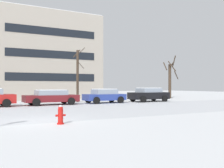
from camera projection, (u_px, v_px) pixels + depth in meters
The scene contains 9 objects.
ground_plane at pixel (36, 121), 12.62m from camera, with size 120.00×120.00×0.00m, color white.
road_surface at pixel (20, 113), 16.05m from camera, with size 80.00×9.84×0.00m.
fire_hydrant at pixel (61, 115), 11.53m from camera, with size 0.44×0.30×0.81m.
parked_car_maroon at pixel (51, 97), 23.19m from camera, with size 4.60×2.10×1.31m.
parked_car_blue at pixel (104, 96), 25.61m from camera, with size 3.92×2.02×1.36m.
parked_car_black at pixel (149, 94), 27.98m from camera, with size 4.20×2.11×1.45m.
tree_far_left at pixel (78, 75), 27.25m from camera, with size 1.10×1.36×5.55m.
tree_far_mid at pixel (170, 78), 35.33m from camera, with size 2.12×2.12×5.56m.
building_far_right at pixel (40, 58), 36.37m from camera, with size 13.09×11.73×10.66m.
Camera 1 is at (-2.96, -12.78, 1.64)m, focal length 43.34 mm.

